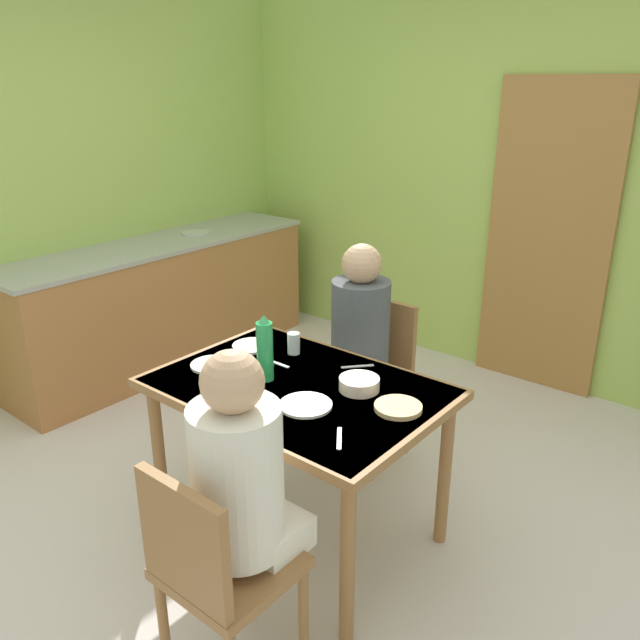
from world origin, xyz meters
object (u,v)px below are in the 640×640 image
(person_near_diner, at_px, (240,475))
(water_bottle_green_near, at_px, (265,349))
(chair_near_diner, at_px, (214,568))
(dining_table, at_px, (298,402))
(serving_bowl_center, at_px, (359,384))
(chair_far_diner, at_px, (372,370))
(kitchen_counter, at_px, (163,302))
(person_far_diner, at_px, (359,328))

(person_near_diner, distance_m, water_bottle_green_near, 0.76)
(chair_near_diner, height_order, person_near_diner, person_near_diner)
(dining_table, xyz_separation_m, serving_bowl_center, (0.23, 0.12, 0.11))
(chair_near_diner, distance_m, chair_far_diner, 1.62)
(kitchen_counter, xyz_separation_m, person_near_diner, (2.35, -1.48, 0.33))
(chair_far_diner, xyz_separation_m, person_far_diner, (-0.00, -0.14, 0.28))
(chair_near_diner, bearing_deg, dining_table, 111.99)
(kitchen_counter, distance_m, chair_far_diner, 1.90)
(water_bottle_green_near, bearing_deg, person_near_diner, -52.46)
(dining_table, relative_size, person_far_diner, 1.58)
(kitchen_counter, height_order, serving_bowl_center, kitchen_counter)
(dining_table, relative_size, water_bottle_green_near, 4.10)
(water_bottle_green_near, height_order, serving_bowl_center, water_bottle_green_near)
(chair_far_diner, bearing_deg, person_far_diner, 90.00)
(chair_far_diner, relative_size, person_far_diner, 1.13)
(dining_table, distance_m, chair_far_diner, 0.81)
(dining_table, height_order, person_far_diner, person_far_diner)
(person_near_diner, height_order, person_far_diner, same)
(chair_far_diner, bearing_deg, dining_table, 100.58)
(person_near_diner, distance_m, serving_bowl_center, 0.77)
(dining_table, relative_size, serving_bowl_center, 7.16)
(person_near_diner, xyz_separation_m, serving_bowl_center, (-0.08, 0.77, 0.00))
(dining_table, xyz_separation_m, chair_near_diner, (0.31, -0.78, -0.17))
(person_near_diner, height_order, serving_bowl_center, person_near_diner)
(kitchen_counter, xyz_separation_m, serving_bowl_center, (2.27, -0.71, 0.33))
(dining_table, relative_size, chair_near_diner, 1.40)
(person_far_diner, xyz_separation_m, serving_bowl_center, (0.38, -0.52, 0.00))
(serving_bowl_center, bearing_deg, person_far_diner, 126.13)
(chair_near_diner, distance_m, water_bottle_green_near, 0.95)
(dining_table, height_order, serving_bowl_center, serving_bowl_center)
(chair_near_diner, relative_size, serving_bowl_center, 5.12)
(water_bottle_green_near, relative_size, serving_bowl_center, 1.74)
(kitchen_counter, bearing_deg, person_far_diner, -5.96)
(kitchen_counter, height_order, dining_table, kitchen_counter)
(serving_bowl_center, bearing_deg, kitchen_counter, 162.54)
(chair_near_diner, relative_size, chair_far_diner, 1.00)
(chair_near_diner, height_order, serving_bowl_center, chair_near_diner)
(dining_table, distance_m, person_near_diner, 0.72)
(kitchen_counter, relative_size, person_near_diner, 3.08)
(serving_bowl_center, bearing_deg, water_bottle_green_near, -155.19)
(kitchen_counter, relative_size, serving_bowl_center, 13.93)
(dining_table, xyz_separation_m, person_far_diner, (-0.15, 0.64, 0.11))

